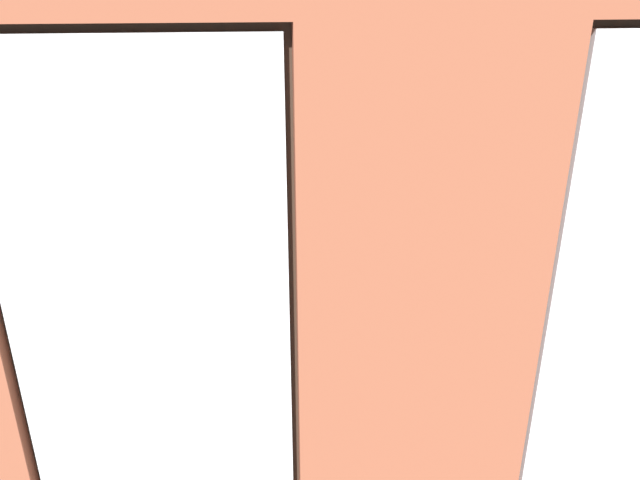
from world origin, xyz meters
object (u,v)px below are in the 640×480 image
couch_left (569,281)px  potted_plant_beside_window_right (59,454)px  potted_plant_between_couches (631,381)px  potted_plant_foreground_right (118,183)px  media_console (41,305)px  remote_black (260,258)px  couch_by_window (392,458)px  coffee_table (281,268)px  table_plant_small (280,250)px  cup_ceramic (293,264)px  papasan_chair (258,201)px  tv_flatscreen (29,242)px  potted_plant_near_tv (68,304)px  potted_plant_mid_room_small (399,260)px

couch_left → potted_plant_beside_window_right: size_ratio=1.55×
potted_plant_between_couches → potted_plant_foreground_right: (3.75, -4.39, -0.06)m
media_console → potted_plant_beside_window_right: 2.53m
couch_left → remote_black: couch_left is taller
couch_by_window → couch_left: same height
coffee_table → potted_plant_between_couches: 3.13m
couch_left → table_plant_small: 2.67m
potted_plant_foreground_right → couch_by_window: bearing=117.7°
cup_ceramic → papasan_chair: size_ratio=0.08×
table_plant_small → tv_flatscreen: tv_flatscreen is taller
papasan_chair → potted_plant_foreground_right: 1.66m
potted_plant_beside_window_right → table_plant_small: bearing=-116.5°
couch_left → media_console: bearing=-94.7°
coffee_table → potted_plant_beside_window_right: 2.88m
couch_by_window → potted_plant_between_couches: 1.47m
remote_black → potted_plant_near_tv: potted_plant_near_tv is taller
media_console → potted_plant_near_tv: (-0.54, 0.95, 0.50)m
table_plant_small → tv_flatscreen: bearing=5.4°
cup_ceramic → tv_flatscreen: 2.25m
couch_by_window → potted_plant_beside_window_right: potted_plant_beside_window_right is taller
coffee_table → potted_plant_near_tv: (1.57, 1.15, 0.34)m
cup_ceramic → potted_plant_mid_room_small: size_ratio=0.16×
couch_left → cup_ceramic: (2.51, -0.29, 0.17)m
coffee_table → potted_plant_beside_window_right: size_ratio=1.09×
media_console → potted_plant_mid_room_small: (-3.28, -0.37, 0.10)m
cup_ceramic → media_console: 2.24m
papasan_chair → potted_plant_beside_window_right: size_ratio=0.79×
coffee_table → potted_plant_beside_window_right: bearing=63.5°
couch_by_window → remote_black: (0.70, -2.58, 0.14)m
potted_plant_near_tv → potted_plant_between_couches: 3.74m
couch_left → coffee_table: 2.65m
couch_by_window → remote_black: 2.68m
couch_by_window → cup_ceramic: 2.39m
remote_black → media_console: (1.93, 0.31, -0.22)m
couch_left → papasan_chair: (2.79, -2.20, 0.10)m
coffee_table → cup_ceramic: bearing=130.9°
media_console → potted_plant_mid_room_small: bearing=-173.6°
potted_plant_mid_room_small → potted_plant_foreground_right: bearing=-31.1°
media_console → potted_plant_foreground_right: 2.22m
remote_black → potted_plant_beside_window_right: 2.89m
remote_black → papasan_chair: bearing=-175.2°
remote_black → couch_left: bearing=84.5°
coffee_table → table_plant_small: 0.18m
couch_left → potted_plant_between_couches: (0.68, 2.01, 0.40)m
remote_black → papasan_chair: size_ratio=0.16×
couch_left → media_console: couch_left is taller
couch_left → media_console: (4.73, -0.22, -0.08)m
couch_by_window → table_plant_small: bearing=-78.1°
potted_plant_mid_room_small → potted_plant_between_couches: (-0.78, 2.60, 0.38)m
couch_by_window → potted_plant_between_couches: potted_plant_between_couches is taller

